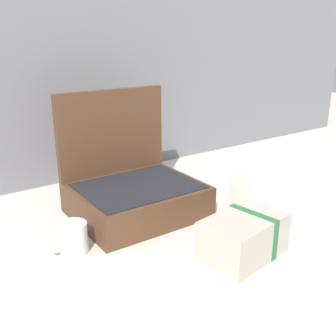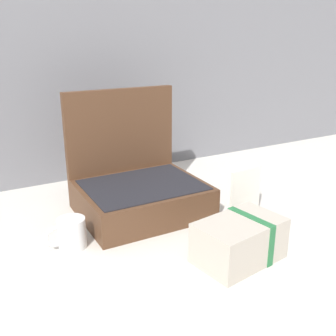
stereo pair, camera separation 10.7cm
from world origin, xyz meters
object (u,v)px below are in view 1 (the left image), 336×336
at_px(cream_toiletry_bag, 244,236).
at_px(coffee_mug, 72,238).
at_px(info_card_left, 240,191).
at_px(open_suitcase, 132,188).

bearing_deg(cream_toiletry_bag, coffee_mug, 143.51).
bearing_deg(info_card_left, coffee_mug, 164.29).
distance_m(open_suitcase, info_card_left, 0.34).
bearing_deg(info_card_left, cream_toiletry_bag, -137.68).
distance_m(open_suitcase, cream_toiletry_bag, 0.41).
xyz_separation_m(open_suitcase, cream_toiletry_bag, (0.10, -0.39, -0.03)).
distance_m(open_suitcase, coffee_mug, 0.29).
height_order(open_suitcase, cream_toiletry_bag, open_suitcase).
bearing_deg(info_card_left, open_suitcase, 133.84).
bearing_deg(coffee_mug, cream_toiletry_bag, -36.49).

